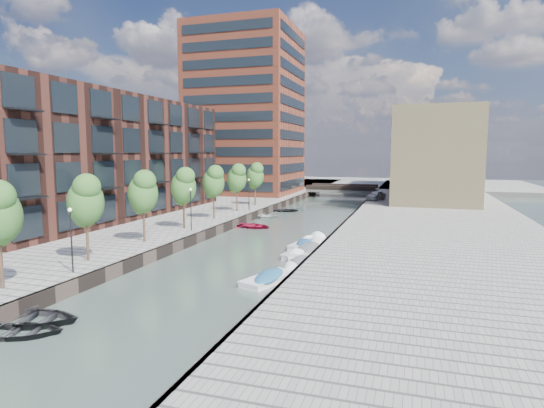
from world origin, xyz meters
The scene contains 31 objects.
water centered at (0.00, 40.00, 0.00)m, with size 300.00×300.00×0.00m, color #38473F.
quay_left centered at (-36.00, 40.00, 0.50)m, with size 60.00×140.00×1.00m, color gray.
quay_right centered at (16.00, 40.00, 0.50)m, with size 20.00×140.00×1.00m, color gray.
quay_wall_left centered at (-6.10, 40.00, 0.50)m, with size 0.25×140.00×1.00m, color #332823.
quay_wall_right centered at (6.10, 40.00, 0.50)m, with size 0.25×140.00×1.00m, color #332823.
far_closure centered at (0.00, 100.00, 0.50)m, with size 80.00×40.00×1.00m, color gray.
apartment_block centered at (-20.00, 30.00, 8.00)m, with size 8.00×38.00×14.00m, color #321813.
tower centered at (-17.00, 65.00, 16.00)m, with size 18.00×18.00×30.00m, color brown.
tan_block_near centered at (16.00, 62.00, 8.00)m, with size 12.00×25.00×14.00m, color tan.
tan_block_far centered at (16.00, 88.00, 9.00)m, with size 12.00×20.00×16.00m, color tan.
bridge centered at (0.00, 72.00, 1.39)m, with size 13.00×6.00×1.30m.
tree_1 centered at (-8.50, 11.00, 5.31)m, with size 2.50×2.50×5.95m.
tree_2 centered at (-8.50, 18.00, 5.31)m, with size 2.50×2.50×5.95m.
tree_3 centered at (-8.50, 25.00, 5.31)m, with size 2.50×2.50×5.95m.
tree_4 centered at (-8.50, 32.00, 5.31)m, with size 2.50×2.50×5.95m.
tree_5 centered at (-8.50, 39.00, 5.31)m, with size 2.50×2.50×5.95m.
tree_6 centered at (-8.50, 46.00, 5.31)m, with size 2.50×2.50×5.95m.
lamp_0 centered at (-7.20, 8.00, 3.51)m, with size 0.24×0.24×4.12m.
lamp_1 centered at (-7.20, 24.00, 3.51)m, with size 0.24×0.24×4.12m.
lamp_2 centered at (-7.20, 40.00, 3.51)m, with size 0.24×0.24×4.12m.
sloop_0 centered at (-4.85, 2.29, 0.00)m, with size 3.50×4.90×1.02m, color #242427.
sloop_1 centered at (-4.21, 1.00, 0.00)m, with size 2.91×4.08×0.85m, color black.
sloop_2 centered at (-4.14, 32.97, 0.00)m, with size 3.11×4.35×0.90m, color maroon.
sloop_3 centered at (-5.40, 40.73, 0.00)m, with size 3.01×4.22×0.87m, color silver.
sloop_4 centered at (-4.62, 47.66, 0.00)m, with size 2.96×4.15×0.86m, color black.
motorboat_0 centered at (4.47, 13.32, 0.20)m, with size 3.16×5.13×1.62m.
motorboat_1 centered at (5.09, 17.81, 0.19)m, with size 2.87×4.89×1.54m.
motorboat_2 centered at (4.79, 22.07, 0.11)m, with size 2.70×5.97×1.92m.
motorboat_3 centered at (4.22, 25.15, 0.21)m, with size 2.60×5.50×1.76m.
motorboat_4 centered at (4.79, 22.52, 0.22)m, with size 2.82×5.77×1.84m.
car centered at (7.50, 57.83, 1.73)m, with size 1.72×4.29×1.46m, color #ADB0B2.
Camera 1 is at (13.36, -15.01, 8.61)m, focal length 30.00 mm.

